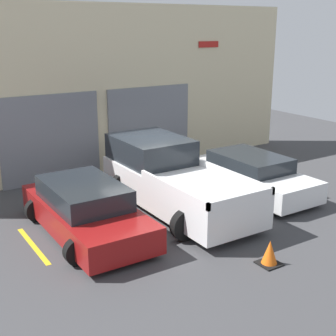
% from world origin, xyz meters
% --- Properties ---
extents(ground_plane, '(28.00, 28.00, 0.00)m').
position_xyz_m(ground_plane, '(0.00, 0.00, 0.00)').
color(ground_plane, '#3D3D3F').
extents(shophouse_building, '(15.35, 0.68, 5.63)m').
position_xyz_m(shophouse_building, '(-0.01, 3.29, 2.78)').
color(shophouse_building, beige).
rests_on(shophouse_building, ground).
extents(pickup_truck, '(2.52, 5.27, 1.80)m').
position_xyz_m(pickup_truck, '(0.00, -0.98, 0.83)').
color(pickup_truck, white).
rests_on(pickup_truck, ground).
extents(sedan_white, '(2.21, 4.24, 1.18)m').
position_xyz_m(sedan_white, '(2.70, -1.29, 0.57)').
color(sedan_white, white).
rests_on(sedan_white, ground).
extents(sedan_side, '(2.20, 4.48, 1.27)m').
position_xyz_m(sedan_side, '(-2.70, -1.29, 0.59)').
color(sedan_side, maroon).
rests_on(sedan_side, ground).
extents(parking_stripe_far_left, '(0.12, 2.20, 0.01)m').
position_xyz_m(parking_stripe_far_left, '(-4.05, -1.32, 0.00)').
color(parking_stripe_far_left, gold).
rests_on(parking_stripe_far_left, ground).
extents(parking_stripe_left, '(0.12, 2.20, 0.01)m').
position_xyz_m(parking_stripe_left, '(-1.35, -1.32, 0.00)').
color(parking_stripe_left, gold).
rests_on(parking_stripe_left, ground).
extents(parking_stripe_centre, '(0.12, 2.20, 0.01)m').
position_xyz_m(parking_stripe_centre, '(1.35, -1.32, 0.00)').
color(parking_stripe_centre, gold).
rests_on(parking_stripe_centre, ground).
extents(parking_stripe_right, '(0.12, 2.20, 0.01)m').
position_xyz_m(parking_stripe_right, '(4.05, -1.32, 0.00)').
color(parking_stripe_right, gold).
rests_on(parking_stripe_right, ground).
extents(traffic_cone, '(0.47, 0.47, 0.55)m').
position_xyz_m(traffic_cone, '(-0.05, -4.92, 0.25)').
color(traffic_cone, black).
rests_on(traffic_cone, ground).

